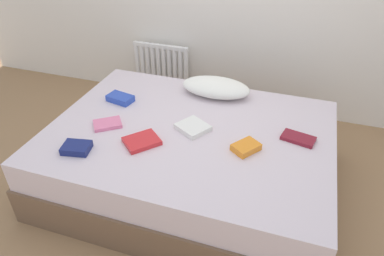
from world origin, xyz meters
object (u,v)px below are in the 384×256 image
Objects in this scene: radiator at (161,67)px; textbook_pink at (107,124)px; textbook_red at (142,141)px; pillow at (216,87)px; bed at (190,158)px; textbook_navy at (77,148)px; textbook_white at (193,127)px; textbook_maroon at (298,138)px; textbook_orange at (246,147)px; textbook_blue at (120,98)px.

radiator reaches higher than textbook_pink.
textbook_pink is 0.87× the size of textbook_red.
bed is at bearing -93.98° from pillow.
textbook_navy is 0.85× the size of textbook_white.
textbook_maroon is (0.73, 0.11, 0.27)m from bed.
pillow is 0.54m from textbook_white.
textbook_orange is (1.14, -1.31, 0.16)m from radiator.
textbook_maroon and textbook_pink have the same top height.
textbook_blue is 0.67m from textbook_navy.
textbook_maroon is at bearing -32.00° from pillow.
textbook_maroon is 1.39m from textbook_blue.
textbook_red is at bearing -105.18° from textbook_white.
textbook_blue is 1.17× the size of textbook_navy.
bed is 9.87× the size of textbook_white.
textbook_red is 1.28× the size of textbook_navy.
bed is 9.23× the size of textbook_maroon.
textbook_pink is at bearing -131.77° from pillow.
radiator is 1.06× the size of pillow.
radiator is 3.08× the size of textbook_pink.
pillow is at bearing 160.47° from textbook_maroon.
textbook_white is at bearing -4.58° from textbook_red.
textbook_maroon is 1.26× the size of textbook_navy.
textbook_red is at bearing 18.57° from textbook_navy.
textbook_navy is (-1.34, -0.57, 0.01)m from textbook_maroon.
textbook_red is 1.29× the size of textbook_orange.
bed is 11.62× the size of textbook_navy.
textbook_navy is 1.09m from textbook_orange.
pillow is 0.76m from textbook_orange.
radiator is 1.54m from textbook_red.
textbook_orange is at bearing 7.44° from textbook_navy.
radiator is 1.02m from pillow.
textbook_pink is (-0.61, -0.68, -0.05)m from pillow.
textbook_white is at bearing -58.04° from radiator.
textbook_blue reaches higher than textbook_white.
pillow is at bearing 11.45° from textbook_pink.
radiator is 2.69× the size of textbook_red.
textbook_white is (0.27, 0.26, 0.00)m from textbook_red.
textbook_navy is at bearing 161.53° from textbook_red.
textbook_orange is (0.40, -0.12, 0.00)m from textbook_white.
textbook_orange reaches higher than textbook_red.
textbook_white is at bearing -159.06° from textbook_maroon.
radiator is 1.75m from textbook_orange.
bed is 0.65m from textbook_pink.
textbook_red is (-0.29, -0.80, -0.05)m from pillow.
bed is 0.51m from textbook_orange.
textbook_maroon is at bearing -25.88° from textbook_pink.
pillow is at bearing 65.58° from textbook_orange.
textbook_blue is 1.18× the size of textbook_orange.
textbook_navy is (-0.04, -0.32, 0.01)m from textbook_pink.
textbook_red is at bearing 137.47° from textbook_orange.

